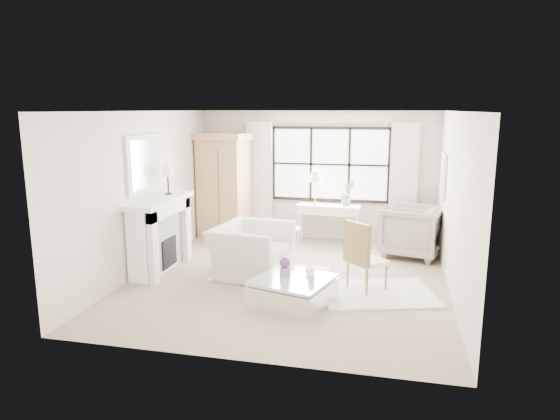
# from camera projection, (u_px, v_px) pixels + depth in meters

# --- Properties ---
(floor) EXTENTS (5.50, 5.50, 0.00)m
(floor) POSITION_uv_depth(u_px,v_px,m) (289.00, 279.00, 8.15)
(floor) COLOR tan
(floor) RESTS_ON ground
(ceiling) EXTENTS (5.50, 5.50, 0.00)m
(ceiling) POSITION_uv_depth(u_px,v_px,m) (289.00, 111.00, 7.61)
(ceiling) COLOR white
(ceiling) RESTS_ON ground
(wall_back) EXTENTS (5.00, 0.00, 5.00)m
(wall_back) POSITION_uv_depth(u_px,v_px,m) (316.00, 176.00, 10.51)
(wall_back) COLOR beige
(wall_back) RESTS_ON ground
(wall_front) EXTENTS (5.00, 0.00, 5.00)m
(wall_front) POSITION_uv_depth(u_px,v_px,m) (235.00, 243.00, 5.25)
(wall_front) COLOR white
(wall_front) RESTS_ON ground
(wall_left) EXTENTS (0.00, 5.50, 5.50)m
(wall_left) POSITION_uv_depth(u_px,v_px,m) (144.00, 192.00, 8.43)
(wall_left) COLOR beige
(wall_left) RESTS_ON ground
(wall_right) EXTENTS (0.00, 5.50, 5.50)m
(wall_right) POSITION_uv_depth(u_px,v_px,m) (455.00, 205.00, 7.34)
(wall_right) COLOR silver
(wall_right) RESTS_ON ground
(window_pane) EXTENTS (2.40, 0.02, 1.50)m
(window_pane) POSITION_uv_depth(u_px,v_px,m) (330.00, 164.00, 10.37)
(window_pane) COLOR silver
(window_pane) RESTS_ON wall_back
(window_frame) EXTENTS (2.50, 0.04, 1.50)m
(window_frame) POSITION_uv_depth(u_px,v_px,m) (330.00, 164.00, 10.36)
(window_frame) COLOR black
(window_frame) RESTS_ON wall_back
(curtain_rod) EXTENTS (3.30, 0.04, 0.04)m
(curtain_rod) POSITION_uv_depth(u_px,v_px,m) (330.00, 122.00, 10.14)
(curtain_rod) COLOR #A7883A
(curtain_rod) RESTS_ON wall_back
(curtain_left) EXTENTS (0.55, 0.10, 2.47)m
(curtain_left) POSITION_uv_depth(u_px,v_px,m) (260.00, 180.00, 10.70)
(curtain_left) COLOR beige
(curtain_left) RESTS_ON ground
(curtain_right) EXTENTS (0.55, 0.10, 2.47)m
(curtain_right) POSITION_uv_depth(u_px,v_px,m) (403.00, 185.00, 10.04)
(curtain_right) COLOR beige
(curtain_right) RESTS_ON ground
(fireplace) EXTENTS (0.58, 1.66, 1.26)m
(fireplace) POSITION_uv_depth(u_px,v_px,m) (159.00, 233.00, 8.52)
(fireplace) COLOR white
(fireplace) RESTS_ON ground
(mirror_frame) EXTENTS (0.05, 1.15, 0.95)m
(mirror_frame) POSITION_uv_depth(u_px,v_px,m) (144.00, 163.00, 8.32)
(mirror_frame) COLOR silver
(mirror_frame) RESTS_ON wall_left
(mirror_glass) EXTENTS (0.02, 1.00, 0.80)m
(mirror_glass) POSITION_uv_depth(u_px,v_px,m) (146.00, 163.00, 8.32)
(mirror_glass) COLOR silver
(mirror_glass) RESTS_ON wall_left
(art_frame) EXTENTS (0.04, 0.62, 0.82)m
(art_frame) POSITION_uv_depth(u_px,v_px,m) (443.00, 176.00, 8.93)
(art_frame) COLOR silver
(art_frame) RESTS_ON wall_right
(art_canvas) EXTENTS (0.01, 0.52, 0.72)m
(art_canvas) POSITION_uv_depth(u_px,v_px,m) (442.00, 176.00, 8.93)
(art_canvas) COLOR beige
(art_canvas) RESTS_ON wall_right
(mantel_lamp) EXTENTS (0.22, 0.22, 0.51)m
(mantel_lamp) POSITION_uv_depth(u_px,v_px,m) (168.00, 172.00, 8.66)
(mantel_lamp) COLOR black
(mantel_lamp) RESTS_ON fireplace
(armoire) EXTENTS (1.23, 0.90, 2.24)m
(armoire) POSITION_uv_depth(u_px,v_px,m) (223.00, 186.00, 10.56)
(armoire) COLOR tan
(armoire) RESTS_ON floor
(console_table) EXTENTS (1.33, 0.53, 0.80)m
(console_table) POSITION_uv_depth(u_px,v_px,m) (328.00, 224.00, 10.32)
(console_table) COLOR white
(console_table) RESTS_ON floor
(console_lamp) EXTENTS (0.28, 0.28, 0.69)m
(console_lamp) POSITION_uv_depth(u_px,v_px,m) (315.00, 177.00, 10.19)
(console_lamp) COLOR #B58A3F
(console_lamp) RESTS_ON console_table
(orchid_plant) EXTENTS (0.31, 0.26, 0.52)m
(orchid_plant) POSITION_uv_depth(u_px,v_px,m) (348.00, 193.00, 10.12)
(orchid_plant) COLOR #5F7C52
(orchid_plant) RESTS_ON console_table
(side_table) EXTENTS (0.40, 0.40, 0.51)m
(side_table) POSITION_uv_depth(u_px,v_px,m) (290.00, 237.00, 9.56)
(side_table) COLOR white
(side_table) RESTS_ON floor
(rug_left) EXTENTS (1.88, 1.42, 0.03)m
(rug_left) POSITION_uv_depth(u_px,v_px,m) (272.00, 274.00, 8.36)
(rug_left) COLOR white
(rug_left) RESTS_ON floor
(rug_right) EXTENTS (1.94, 1.66, 0.03)m
(rug_right) POSITION_uv_depth(u_px,v_px,m) (377.00, 293.00, 7.49)
(rug_right) COLOR silver
(rug_right) RESTS_ON floor
(club_armchair) EXTENTS (1.30, 1.44, 0.84)m
(club_armchair) POSITION_uv_depth(u_px,v_px,m) (252.00, 250.00, 8.32)
(club_armchair) COLOR beige
(club_armchair) RESTS_ON floor
(wingback_chair) EXTENTS (1.30, 1.28, 0.96)m
(wingback_chair) POSITION_uv_depth(u_px,v_px,m) (412.00, 231.00, 9.36)
(wingback_chair) COLOR gray
(wingback_chair) RESTS_ON floor
(french_chair) EXTENTS (0.68, 0.68, 1.08)m
(french_chair) POSITION_uv_depth(u_px,v_px,m) (366.00, 271.00, 7.59)
(french_chair) COLOR olive
(french_chair) RESTS_ON floor
(coffee_table) EXTENTS (1.24, 1.24, 0.38)m
(coffee_table) POSITION_uv_depth(u_px,v_px,m) (293.00, 291.00, 7.10)
(coffee_table) COLOR white
(coffee_table) RESTS_ON floor
(planter_box) EXTENTS (0.19, 0.19, 0.12)m
(planter_box) POSITION_uv_depth(u_px,v_px,m) (285.00, 271.00, 7.17)
(planter_box) COLOR gray
(planter_box) RESTS_ON coffee_table
(planter_flowers) EXTENTS (0.15, 0.15, 0.15)m
(planter_flowers) POSITION_uv_depth(u_px,v_px,m) (285.00, 262.00, 7.15)
(planter_flowers) COLOR #573078
(planter_flowers) RESTS_ON planter_box
(pillar_candle) EXTENTS (0.09, 0.09, 0.12)m
(pillar_candle) POSITION_uv_depth(u_px,v_px,m) (311.00, 278.00, 6.89)
(pillar_candle) COLOR beige
(pillar_candle) RESTS_ON coffee_table
(coffee_vase) EXTENTS (0.15, 0.15, 0.14)m
(coffee_vase) POSITION_uv_depth(u_px,v_px,m) (310.00, 269.00, 7.23)
(coffee_vase) COLOR white
(coffee_vase) RESTS_ON coffee_table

